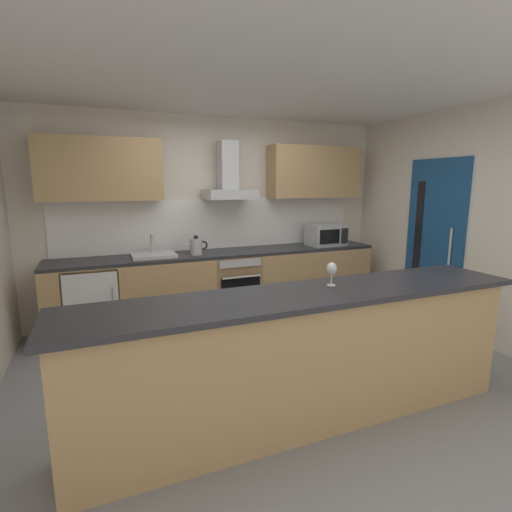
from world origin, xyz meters
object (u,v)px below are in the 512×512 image
Objects in this scene: kettle at (196,246)px; microwave at (326,235)px; oven at (233,285)px; sink at (154,255)px; range_hood at (229,181)px; wine_glass at (332,270)px; refrigerator at (92,303)px.

microwave is at bearing 0.18° from kettle.
sink is at bearing 179.36° from oven.
range_hood is at bearing 90.00° from oven.
microwave is at bearing -6.55° from range_hood.
sink is (-0.99, 0.01, 0.47)m from oven.
range_hood is 4.05× the size of wine_glass.
oven is at bearing -90.00° from range_hood.
refrigerator is 4.78× the size of wine_glass.
oven is 0.73m from kettle.
oven is at bearing -0.64° from sink.
wine_glass is (1.01, -2.22, 0.19)m from sink.
range_hood is (0.99, 0.12, 0.86)m from sink.
microwave reaches higher than refrigerator.
refrigerator is at bearing -179.91° from oven.
microwave is 1.73× the size of kettle.
range_hood is at bearing 6.84° from sink.
refrigerator is 1.70× the size of sink.
microwave is 2.56m from wine_glass.
microwave is at bearing 58.22° from wine_glass.
microwave is (3.06, -0.03, 0.62)m from refrigerator.
kettle is at bearing -176.01° from oven.
wine_glass is (0.50, -2.17, 0.12)m from kettle.
microwave is 2.81× the size of wine_glass.
refrigerator is 0.87m from sink.
refrigerator is 1.18× the size of range_hood.
wine_glass is (-1.35, -2.18, 0.07)m from microwave.
microwave is 1.85m from kettle.
microwave is at bearing -1.17° from oven.
sink reaches higher than oven.
range_hood reaches higher than oven.
microwave reaches higher than wine_glass.
oven is 1.60× the size of microwave.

